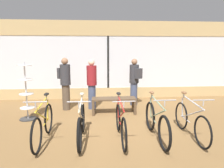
# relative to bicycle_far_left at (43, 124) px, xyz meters

# --- Properties ---
(ground_plane) EXTENTS (24.00, 24.00, 0.00)m
(ground_plane) POSITION_rel_bicycle_far_left_xyz_m (1.69, 0.52, -0.40)
(ground_plane) COLOR olive
(shop_back_wall) EXTENTS (12.00, 0.08, 3.20)m
(shop_back_wall) POSITION_rel_bicycle_far_left_xyz_m (1.69, 4.00, 1.23)
(shop_back_wall) COLOR tan
(shop_back_wall) RESTS_ON ground_plane
(bicycle_far_left) EXTENTS (0.46, 1.75, 1.05)m
(bicycle_far_left) POSITION_rel_bicycle_far_left_xyz_m (0.00, 0.00, 0.00)
(bicycle_far_left) COLOR black
(bicycle_far_left) RESTS_ON ground_plane
(bicycle_left) EXTENTS (0.46, 1.75, 1.04)m
(bicycle_left) POSITION_rel_bicycle_far_left_xyz_m (0.84, -0.01, -0.01)
(bicycle_left) COLOR black
(bicycle_left) RESTS_ON ground_plane
(bicycle_center) EXTENTS (0.46, 1.76, 1.03)m
(bicycle_center) POSITION_rel_bicycle_far_left_xyz_m (1.73, -0.02, -0.01)
(bicycle_center) COLOR black
(bicycle_center) RESTS_ON ground_plane
(bicycle_right) EXTENTS (0.46, 1.81, 1.05)m
(bicycle_right) POSITION_rel_bicycle_far_left_xyz_m (2.55, -0.06, -0.00)
(bicycle_right) COLOR black
(bicycle_right) RESTS_ON ground_plane
(bicycle_far_right) EXTENTS (0.46, 1.75, 1.03)m
(bicycle_far_right) POSITION_rel_bicycle_far_left_xyz_m (3.37, -0.04, -0.01)
(bicycle_far_right) COLOR black
(bicycle_far_right) RESTS_ON ground_plane
(accessory_rack) EXTENTS (0.48, 0.48, 1.70)m
(accessory_rack) POSITION_rel_bicycle_far_left_xyz_m (-0.85, 1.54, 0.29)
(accessory_rack) COLOR #333333
(accessory_rack) RESTS_ON ground_plane
(display_bench) EXTENTS (1.40, 0.44, 0.52)m
(display_bench) POSITION_rel_bicycle_far_left_xyz_m (1.74, 1.86, 0.02)
(display_bench) COLOR brown
(display_bench) RESTS_ON ground_plane
(customer_near_rack) EXTENTS (0.45, 0.45, 1.72)m
(customer_near_rack) POSITION_rel_bicycle_far_left_xyz_m (1.03, 2.49, 0.50)
(customer_near_rack) COLOR #424C6B
(customer_near_rack) RESTS_ON ground_plane
(customer_by_window) EXTENTS (0.54, 0.55, 1.78)m
(customer_by_window) POSITION_rel_bicycle_far_left_xyz_m (0.14, 2.44, 0.56)
(customer_by_window) COLOR brown
(customer_by_window) RESTS_ON ground_plane
(customer_mid_floor) EXTENTS (0.49, 0.56, 1.72)m
(customer_mid_floor) POSITION_rel_bicycle_far_left_xyz_m (2.59, 2.82, 0.52)
(customer_mid_floor) COLOR #424C6B
(customer_mid_floor) RESTS_ON ground_plane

